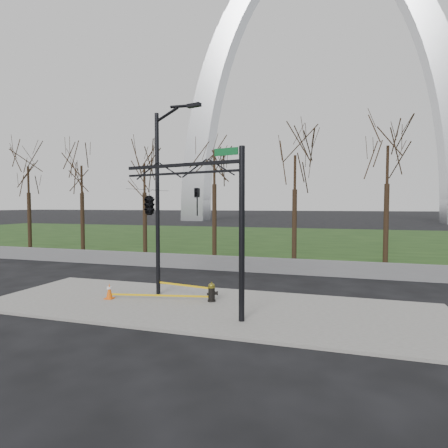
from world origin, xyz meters
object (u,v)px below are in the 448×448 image
(fire_hydrant, at_px, (212,292))
(street_light, at_px, (161,190))
(traffic_signal_mast, at_px, (165,202))
(traffic_cone, at_px, (109,291))

(fire_hydrant, distance_m, street_light, 4.90)
(fire_hydrant, height_order, street_light, street_light)
(street_light, xyz_separation_m, traffic_signal_mast, (1.06, -1.80, -0.55))
(street_light, height_order, traffic_signal_mast, street_light)
(traffic_signal_mast, bearing_deg, fire_hydrant, 57.17)
(fire_hydrant, height_order, traffic_signal_mast, traffic_signal_mast)
(street_light, bearing_deg, traffic_cone, -130.01)
(street_light, relative_size, traffic_signal_mast, 1.37)
(fire_hydrant, xyz_separation_m, traffic_cone, (-4.25, -0.87, -0.04))
(street_light, bearing_deg, traffic_signal_mast, -44.82)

